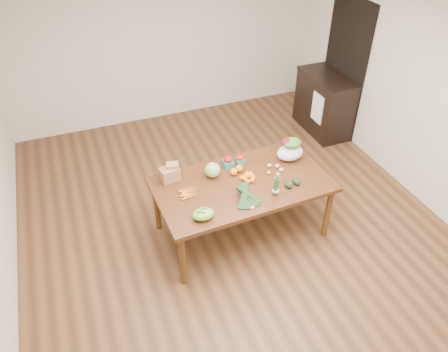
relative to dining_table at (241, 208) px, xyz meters
name	(u,v)px	position (x,y,z in m)	size (l,w,h in m)	color
floor	(233,226)	(-0.06, 0.11, -0.38)	(6.00, 6.00, 0.00)	brown
ceiling	(237,0)	(-0.06, 0.11, 2.33)	(5.00, 6.00, 0.02)	white
room_walls	(235,133)	(-0.06, 0.11, 0.97)	(5.02, 6.02, 2.70)	silver
dining_table	(241,208)	(0.00, 0.00, 0.00)	(1.95, 1.08, 0.75)	#512813
doorway_dark	(344,67)	(2.42, 1.71, 0.68)	(0.02, 1.00, 2.10)	black
cabinet	(324,104)	(2.16, 1.72, 0.10)	(0.52, 1.02, 0.94)	black
dish_towel	(317,108)	(1.90, 1.51, 0.18)	(0.02, 0.28, 0.45)	white
paper_bag	(170,173)	(-0.74, 0.34, 0.47)	(0.27, 0.23, 0.19)	olive
cabbage	(213,170)	(-0.27, 0.23, 0.46)	(0.18, 0.18, 0.18)	#8FBF6E
strawberry_basket_a	(228,163)	(-0.03, 0.35, 0.43)	(0.12, 0.12, 0.11)	#BD0C0D
strawberry_basket_b	(240,160)	(0.12, 0.35, 0.42)	(0.10, 0.10, 0.09)	red
orange_a	(234,172)	(-0.04, 0.17, 0.42)	(0.08, 0.08, 0.08)	#F5570F
orange_b	(239,168)	(0.05, 0.20, 0.42)	(0.09, 0.09, 0.09)	orange
orange_c	(251,175)	(0.13, 0.06, 0.41)	(0.07, 0.07, 0.07)	orange
mandarin_cluster	(248,176)	(0.08, 0.03, 0.42)	(0.18, 0.18, 0.08)	orange
carrots	(190,193)	(-0.61, 0.03, 0.39)	(0.22, 0.19, 0.03)	orange
snap_pea_bag	(203,214)	(-0.60, -0.39, 0.43)	(0.23, 0.17, 0.10)	#629D35
kale_bunch	(248,197)	(-0.08, -0.34, 0.45)	(0.32, 0.40, 0.16)	black
asparagus_bundle	(276,186)	(0.25, -0.33, 0.50)	(0.08, 0.08, 0.25)	#487736
potato_a	(269,173)	(0.34, 0.03, 0.40)	(0.05, 0.04, 0.04)	tan
potato_b	(278,174)	(0.43, -0.03, 0.40)	(0.05, 0.04, 0.04)	tan
potato_c	(277,166)	(0.49, 0.11, 0.40)	(0.05, 0.05, 0.05)	tan
potato_d	(269,165)	(0.41, 0.15, 0.40)	(0.06, 0.05, 0.05)	tan
potato_e	(281,170)	(0.50, 0.03, 0.40)	(0.06, 0.05, 0.05)	#CFC377
avocado_a	(288,185)	(0.44, -0.26, 0.41)	(0.07, 0.10, 0.07)	black
avocado_b	(296,182)	(0.55, -0.25, 0.41)	(0.07, 0.11, 0.07)	black
salad_bag	(290,150)	(0.71, 0.22, 0.50)	(0.33, 0.25, 0.25)	silver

